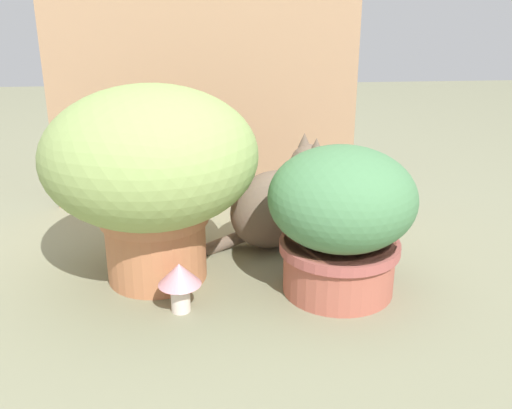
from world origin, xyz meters
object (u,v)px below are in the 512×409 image
(grass_planter, at_px, (151,167))
(cat, at_px, (280,204))
(leafy_planter, at_px, (341,217))
(mushroom_ornament_pink, at_px, (180,279))

(grass_planter, xyz_separation_m, cat, (0.33, 0.17, -0.17))
(leafy_planter, bearing_deg, mushroom_ornament_pink, -169.78)
(leafy_planter, bearing_deg, grass_planter, 166.38)
(grass_planter, relative_size, mushroom_ornament_pink, 4.30)
(mushroom_ornament_pink, bearing_deg, grass_planter, 110.26)
(grass_planter, height_order, leafy_planter, grass_planter)
(cat, bearing_deg, grass_planter, -153.11)
(leafy_planter, distance_m, mushroom_ornament_pink, 0.40)
(grass_planter, height_order, mushroom_ornament_pink, grass_planter)
(leafy_planter, xyz_separation_m, mushroom_ornament_pink, (-0.37, -0.07, -0.11))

